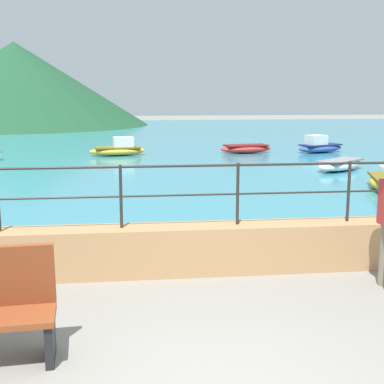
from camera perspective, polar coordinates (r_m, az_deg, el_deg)
name	(u,v)px	position (r m, az deg, el deg)	size (l,w,h in m)	color
promenade_wall	(180,249)	(7.78, -1.27, -6.15)	(20.00, 0.56, 0.70)	tan
railing	(180,184)	(7.56, -1.30, 0.91)	(18.44, 0.04, 0.90)	#282623
lake_water	(141,140)	(30.17, -5.48, 5.58)	(64.00, 44.32, 0.06)	teal
hill_main	(16,84)	(45.70, -18.35, 10.88)	(21.23, 21.23, 6.64)	#1E4C2D
boat_0	(320,146)	(23.86, 13.49, 4.78)	(2.47, 1.68, 0.76)	#2D4C9E
boat_1	(246,148)	(23.14, 5.78, 4.66)	(2.41, 1.25, 0.36)	red
boat_2	(340,164)	(18.43, 15.58, 2.86)	(2.36, 2.13, 0.36)	white
boat_3	(119,149)	(22.30, -7.86, 4.58)	(2.40, 1.20, 0.76)	gold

